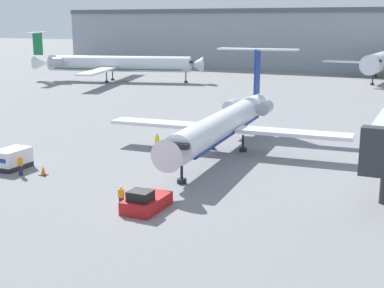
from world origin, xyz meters
The scene contains 10 objects.
ground_plane centered at (0.00, 0.00, 0.00)m, with size 600.00×600.00×0.00m, color slate.
terminal_building centered at (0.00, 120.00, 8.35)m, with size 180.00×16.80×16.64m.
airplane_main centered at (-0.97, 18.92, 3.11)m, with size 25.50×29.04×9.95m.
pushback_tug centered at (0.26, 0.32, 0.59)m, with size 2.28×3.95×1.64m.
luggage_cart centered at (-16.21, 4.74, 0.92)m, with size 2.03×3.26×1.84m.
worker_near_tug centered at (-1.53, -0.13, 0.86)m, with size 0.40×0.24×1.65m.
worker_by_wing centered at (-7.54, 16.42, 0.95)m, with size 0.40×0.25×1.81m.
worker_on_apron centered at (-14.03, 3.35, 0.98)m, with size 0.40×0.26×1.84m.
traffic_cone_left centered at (-12.27, 4.20, 0.40)m, with size 0.63×0.63×0.83m.
airplane_parked_far_right centered at (-47.35, 70.22, 3.94)m, with size 38.74×36.52×10.79m.
Camera 1 is at (18.40, -31.24, 13.19)m, focal length 50.00 mm.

